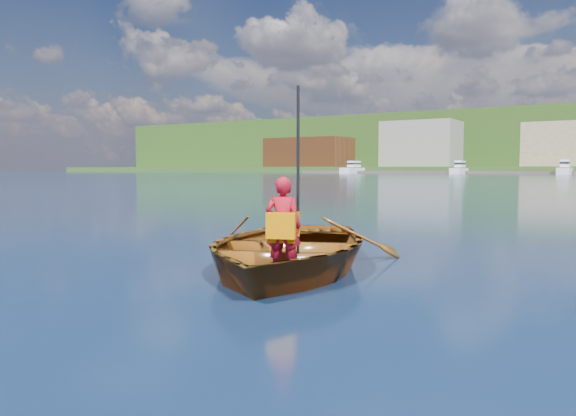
% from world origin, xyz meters
% --- Properties ---
extents(ground, '(600.00, 600.00, 0.00)m').
position_xyz_m(ground, '(0.00, 0.00, 0.00)').
color(ground, '#173346').
rests_on(ground, ground).
extents(rowboat, '(4.30, 5.05, 0.89)m').
position_xyz_m(rowboat, '(0.81, -0.71, 0.29)').
color(rowboat, maroon).
rests_on(rowboat, ground).
extents(child_paddler, '(0.49, 0.43, 2.23)m').
position_xyz_m(child_paddler, '(1.25, -1.51, 0.69)').
color(child_paddler, '#A20E1D').
rests_on(child_paddler, ground).
extents(waterfront_buildings, '(202.00, 16.00, 14.00)m').
position_xyz_m(waterfront_buildings, '(-7.74, 165.00, 7.74)').
color(waterfront_buildings, maroon).
rests_on(waterfront_buildings, ground).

